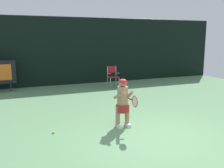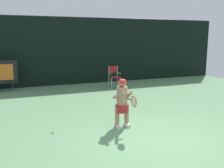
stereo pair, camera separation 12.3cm
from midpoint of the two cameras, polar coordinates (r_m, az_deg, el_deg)
The scene contains 7 objects.
ground at distance 6.56m, azimuth 11.13°, elevation -12.97°, with size 18.00×22.00×0.03m.
backdrop_screen at distance 14.14m, azimuth -7.84°, elevation 7.29°, with size 18.00×0.12×3.66m.
umpire_chair at distance 13.24m, azimuth 0.74°, elevation 1.98°, with size 0.52×0.44×1.08m.
water_bottle at distance 13.25m, azimuth 2.59°, elevation -0.19°, with size 0.07×0.07×0.27m.
tennis_player at distance 7.31m, azimuth 2.78°, elevation -3.96°, with size 0.54×0.62×1.41m.
tennis_racket at distance 6.70m, azimuth 5.37°, elevation -3.92°, with size 0.03×0.60×0.31m.
tennis_ball_loose at distance 7.20m, azimuth -12.68°, elevation -10.49°, with size 0.07×0.07×0.07m.
Camera 2 is at (-3.23, -5.26, 2.58)m, focal length 40.66 mm.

